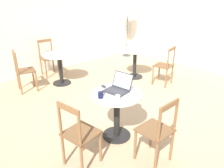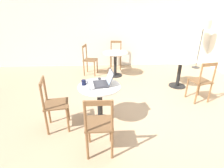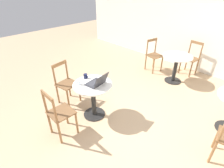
# 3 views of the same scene
# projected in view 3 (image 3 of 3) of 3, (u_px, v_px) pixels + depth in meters

# --- Properties ---
(ground_plane) EXTENTS (16.00, 16.00, 0.00)m
(ground_plane) POSITION_uv_depth(u_px,v_px,m) (129.00, 126.00, 3.32)
(ground_plane) COLOR tan
(wall_back) EXTENTS (9.40, 0.06, 2.70)m
(wall_back) POSITION_uv_depth(u_px,v_px,m) (213.00, 25.00, 4.55)
(wall_back) COLOR silver
(wall_back) RESTS_ON ground_plane
(cafe_table_near) EXTENTS (0.73, 0.73, 0.73)m
(cafe_table_near) POSITION_uv_depth(u_px,v_px,m) (93.00, 93.00, 3.32)
(cafe_table_near) COLOR black
(cafe_table_near) RESTS_ON ground_plane
(cafe_table_far) EXTENTS (0.73, 0.73, 0.73)m
(cafe_table_far) POSITION_uv_depth(u_px,v_px,m) (176.00, 63.00, 4.49)
(cafe_table_far) COLOR black
(cafe_table_far) RESTS_ON ground_plane
(chair_near_left) EXTENTS (0.44, 0.44, 0.92)m
(chair_near_left) POSITION_uv_depth(u_px,v_px,m) (66.00, 84.00, 3.75)
(chair_near_left) COLOR brown
(chair_near_left) RESTS_ON ground_plane
(chair_near_front) EXTENTS (0.39, 0.39, 0.92)m
(chair_near_front) POSITION_uv_depth(u_px,v_px,m) (59.00, 114.00, 2.92)
(chair_near_front) COLOR brown
(chair_near_front) RESTS_ON ground_plane
(chair_far_left) EXTENTS (0.46, 0.46, 0.92)m
(chair_far_left) POSITION_uv_depth(u_px,v_px,m) (154.00, 55.00, 5.12)
(chair_far_left) COLOR brown
(chair_far_left) RESTS_ON ground_plane
(chair_far_back) EXTENTS (0.42, 0.42, 0.92)m
(chair_far_back) POSITION_uv_depth(u_px,v_px,m) (191.00, 58.00, 4.93)
(chair_far_back) COLOR brown
(chair_far_back) RESTS_ON ground_plane
(laptop) EXTENTS (0.37, 0.38, 0.24)m
(laptop) POSITION_uv_depth(u_px,v_px,m) (97.00, 82.00, 3.18)
(laptop) COLOR #2D2D33
(laptop) RESTS_ON cafe_table_near
(mouse) EXTENTS (0.06, 0.10, 0.03)m
(mouse) POSITION_uv_depth(u_px,v_px,m) (104.00, 78.00, 3.39)
(mouse) COLOR #2D2D33
(mouse) RESTS_ON cafe_table_near
(mug) EXTENTS (0.11, 0.07, 0.09)m
(mug) POSITION_uv_depth(u_px,v_px,m) (86.00, 76.00, 3.38)
(mug) COLOR #141938
(mug) RESTS_ON cafe_table_near
(drinking_glass) EXTENTS (0.07, 0.07, 0.09)m
(drinking_glass) POSITION_uv_depth(u_px,v_px,m) (79.00, 82.00, 3.19)
(drinking_glass) COLOR silver
(drinking_glass) RESTS_ON cafe_table_near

